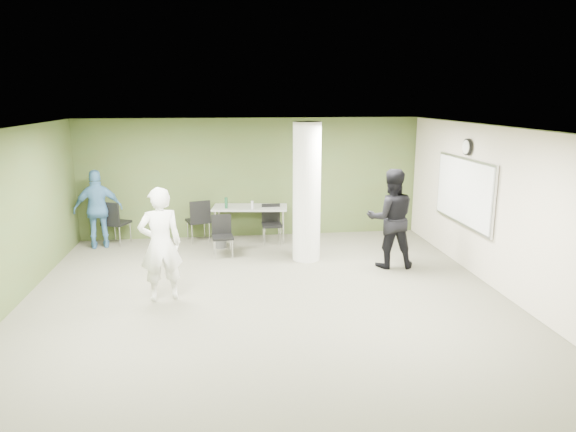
{
  "coord_description": "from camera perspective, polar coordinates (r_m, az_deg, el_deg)",
  "views": [
    {
      "loc": [
        -0.63,
        -8.0,
        3.28
      ],
      "look_at": [
        0.5,
        1.0,
        1.16
      ],
      "focal_mm": 32.0,
      "sensor_mm": 36.0,
      "label": 1
    }
  ],
  "objects": [
    {
      "name": "floor",
      "position": [
        8.67,
        -2.47,
        -9.08
      ],
      "size": [
        8.0,
        8.0,
        0.0
      ],
      "primitive_type": "plane",
      "color": "#555343",
      "rests_on": "ground"
    },
    {
      "name": "ceiling",
      "position": [
        8.04,
        -2.67,
        9.73
      ],
      "size": [
        8.0,
        8.0,
        0.0
      ],
      "primitive_type": "plane",
      "rotation": [
        3.14,
        0.0,
        0.0
      ],
      "color": "white",
      "rests_on": "wall_back"
    },
    {
      "name": "wall_back",
      "position": [
        12.16,
        -4.09,
        4.23
      ],
      "size": [
        8.0,
        2.8,
        0.02
      ],
      "primitive_type": "cube",
      "rotation": [
        1.57,
        0.0,
        0.0
      ],
      "color": "#495327",
      "rests_on": "floor"
    },
    {
      "name": "wall_left",
      "position": [
        8.88,
        -29.23,
        -0.76
      ],
      "size": [
        0.02,
        8.0,
        2.8
      ],
      "primitive_type": "cube",
      "color": "#495327",
      "rests_on": "floor"
    },
    {
      "name": "wall_right_cream",
      "position": [
        9.43,
        22.44,
        0.66
      ],
      "size": [
        0.02,
        8.0,
        2.8
      ],
      "primitive_type": "cube",
      "color": "beige",
      "rests_on": "floor"
    },
    {
      "name": "column",
      "position": [
        10.31,
        2.09,
        2.64
      ],
      "size": [
        0.56,
        0.56,
        2.8
      ],
      "primitive_type": "cylinder",
      "color": "silver",
      "rests_on": "floor"
    },
    {
      "name": "whiteboard",
      "position": [
        10.42,
        18.92,
        2.61
      ],
      "size": [
        0.05,
        2.3,
        1.3
      ],
      "color": "silver",
      "rests_on": "wall_right_cream"
    },
    {
      "name": "wall_clock",
      "position": [
        10.31,
        19.28,
        7.26
      ],
      "size": [
        0.06,
        0.32,
        0.32
      ],
      "color": "black",
      "rests_on": "wall_right_cream"
    },
    {
      "name": "folding_table",
      "position": [
        11.83,
        -4.29,
        0.81
      ],
      "size": [
        1.78,
        0.96,
        1.06
      ],
      "rotation": [
        0.0,
        0.0,
        -0.13
      ],
      "color": "#9B9C96",
      "rests_on": "floor"
    },
    {
      "name": "wastebasket",
      "position": [
        11.49,
        -7.5,
        -2.78
      ],
      "size": [
        0.26,
        0.26,
        0.3
      ],
      "primitive_type": "cylinder",
      "color": "#4C4C4C",
      "rests_on": "floor"
    },
    {
      "name": "chair_back_left",
      "position": [
        12.13,
        -18.8,
        -0.37
      ],
      "size": [
        0.66,
        0.66,
        1.0
      ],
      "rotation": [
        0.0,
        0.0,
        2.73
      ],
      "color": "black",
      "rests_on": "floor"
    },
    {
      "name": "chair_back_right",
      "position": [
        11.89,
        -9.87,
        -0.17
      ],
      "size": [
        0.62,
        0.62,
        0.99
      ],
      "rotation": [
        0.0,
        0.0,
        3.45
      ],
      "color": "black",
      "rests_on": "floor"
    },
    {
      "name": "chair_table_left",
      "position": [
        10.82,
        -7.33,
        -1.82
      ],
      "size": [
        0.47,
        0.47,
        0.86
      ],
      "rotation": [
        0.0,
        0.0,
        0.1
      ],
      "color": "black",
      "rests_on": "floor"
    },
    {
      "name": "chair_table_right",
      "position": [
        11.71,
        -1.85,
        -0.51
      ],
      "size": [
        0.44,
        0.44,
        0.88
      ],
      "rotation": [
        0.0,
        0.0,
        0.01
      ],
      "color": "black",
      "rests_on": "floor"
    },
    {
      "name": "woman_white",
      "position": [
        8.56,
        -13.98,
        -3.08
      ],
      "size": [
        0.78,
        0.61,
        1.89
      ],
      "primitive_type": "imported",
      "rotation": [
        0.0,
        0.0,
        3.4
      ],
      "color": "white",
      "rests_on": "floor"
    },
    {
      "name": "man_black",
      "position": [
        10.14,
        11.35,
        -0.27
      ],
      "size": [
        1.01,
        0.82,
        1.94
      ],
      "primitive_type": "imported",
      "rotation": [
        0.0,
        0.0,
        3.05
      ],
      "color": "black",
      "rests_on": "floor"
    },
    {
      "name": "man_blue",
      "position": [
        11.98,
        -20.34,
        0.72
      ],
      "size": [
        1.09,
        0.65,
        1.74
      ],
      "primitive_type": "imported",
      "rotation": [
        0.0,
        0.0,
        3.37
      ],
      "color": "teal",
      "rests_on": "floor"
    }
  ]
}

